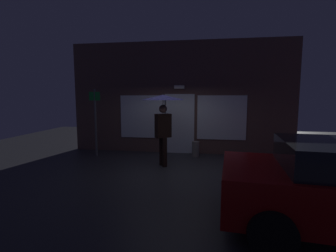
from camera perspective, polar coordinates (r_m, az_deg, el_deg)
The scene contains 5 objects.
ground_plane at distance 7.21m, azimuth 0.72°, elevation -10.14°, with size 18.00×18.00×0.00m, color #2D2D33.
building_facade at distance 9.22m, azimuth 2.82°, elevation 6.39°, with size 8.24×0.48×4.11m.
person_with_umbrella at distance 7.33m, azimuth -1.16°, elevation 3.91°, with size 1.29×1.29×2.16m.
street_sign_post at distance 9.00m, azimuth -16.51°, elevation 1.72°, with size 0.40×0.07×2.37m.
sidewalk_bollard at distance 8.71m, azimuth 6.42°, elevation -5.35°, with size 0.25×0.25×0.54m, color slate.
Camera 1 is at (0.97, -6.82, 2.10)m, focal length 26.23 mm.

